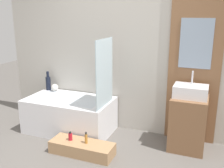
{
  "coord_description": "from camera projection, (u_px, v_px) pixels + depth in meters",
  "views": [
    {
      "loc": [
        1.28,
        -2.24,
        1.87
      ],
      "look_at": [
        0.12,
        0.69,
        0.99
      ],
      "focal_mm": 42.0,
      "sensor_mm": 36.0,
      "label": 1
    }
  ],
  "objects": [
    {
      "name": "vase_tall_dark",
      "position": [
        48.0,
        82.0,
        4.55
      ],
      "size": [
        0.08,
        0.08,
        0.33
      ],
      "color": "black",
      "rests_on": "bathtub"
    },
    {
      "name": "wall_tiled_back",
      "position": [
        126.0,
        50.0,
        4.03
      ],
      "size": [
        4.2,
        0.06,
        2.6
      ],
      "primitive_type": "cube",
      "color": "#B7B2A8",
      "rests_on": "ground_plane"
    },
    {
      "name": "sink",
      "position": [
        191.0,
        91.0,
        3.51
      ],
      "size": [
        0.44,
        0.32,
        0.35
      ],
      "color": "white",
      "rests_on": "vanity_cabinet"
    },
    {
      "name": "bathtub",
      "position": [
        70.0,
        115.0,
        4.19
      ],
      "size": [
        1.35,
        0.78,
        0.54
      ],
      "color": "white",
      "rests_on": "ground_plane"
    },
    {
      "name": "wooden_step_bench",
      "position": [
        82.0,
        148.0,
        3.54
      ],
      "size": [
        0.87,
        0.31,
        0.17
      ],
      "primitive_type": "cube",
      "color": "#A87F56",
      "rests_on": "ground_plane"
    },
    {
      "name": "bottle_soap_primary",
      "position": [
        70.0,
        136.0,
        3.56
      ],
      "size": [
        0.05,
        0.05,
        0.12
      ],
      "color": "#B21928",
      "rests_on": "wooden_step_bench"
    },
    {
      "name": "bottle_soap_secondary",
      "position": [
        86.0,
        138.0,
        3.47
      ],
      "size": [
        0.04,
        0.04,
        0.16
      ],
      "color": "#B2752D",
      "rests_on": "wooden_step_bench"
    },
    {
      "name": "wall_wood_accent",
      "position": [
        195.0,
        53.0,
        3.62
      ],
      "size": [
        0.72,
        0.04,
        2.6
      ],
      "color": "brown",
      "rests_on": "ground_plane"
    },
    {
      "name": "vase_round_light",
      "position": [
        55.0,
        87.0,
        4.5
      ],
      "size": [
        0.12,
        0.12,
        0.12
      ],
      "primitive_type": "sphere",
      "color": "silver",
      "rests_on": "bathtub"
    },
    {
      "name": "vanity_cabinet",
      "position": [
        188.0,
        123.0,
        3.63
      ],
      "size": [
        0.48,
        0.49,
        0.75
      ],
      "primitive_type": "cube",
      "color": "brown",
      "rests_on": "ground_plane"
    },
    {
      "name": "glass_shower_screen",
      "position": [
        104.0,
        73.0,
        3.68
      ],
      "size": [
        0.01,
        0.57,
        0.97
      ],
      "primitive_type": "cube",
      "color": "silver",
      "rests_on": "bathtub"
    }
  ]
}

